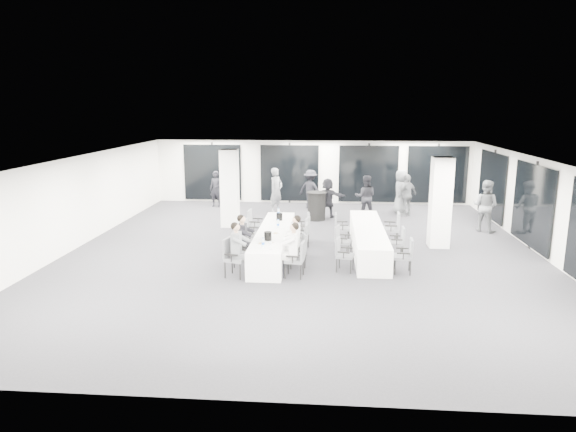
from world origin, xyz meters
name	(u,v)px	position (x,y,z in m)	size (l,w,h in m)	color
room	(332,201)	(0.89, 1.11, 1.39)	(14.04, 16.04, 2.84)	#27272C
column_left	(230,188)	(-2.80, 3.20, 1.40)	(0.60, 0.60, 2.80)	white
column_right	(440,202)	(4.20, 1.00, 1.40)	(0.60, 0.60, 2.80)	white
banquet_table_main	(274,242)	(-0.84, -0.29, 0.38)	(0.90, 5.00, 0.75)	white
banquet_table_side	(368,239)	(1.97, 0.25, 0.38)	(0.90, 5.00, 0.75)	white
cocktail_table	(317,206)	(0.31, 4.50, 0.55)	(0.78, 0.78, 1.08)	black
chair_main_left_near	(233,255)	(-1.67, -2.34, 0.58)	(0.62, 0.65, 1.01)	#4B4D53
chair_main_left_second	(239,247)	(-1.67, -1.45, 0.53)	(0.49, 0.54, 0.92)	#4B4D53
chair_main_left_mid	(244,238)	(-1.67, -0.53, 0.54)	(0.51, 0.56, 0.94)	#4B4D53
chair_main_left_fourth	(249,231)	(-1.67, 0.41, 0.51)	(0.51, 0.55, 0.90)	#4B4D53
chair_main_left_far	(254,223)	(-1.67, 1.42, 0.56)	(0.53, 0.58, 0.98)	#4B4D53
chair_main_right_near	(298,257)	(-0.01, -2.28, 0.54)	(0.53, 0.58, 0.95)	#4B4D53
chair_main_right_second	(299,248)	(-0.01, -1.38, 0.53)	(0.57, 0.59, 0.92)	#4B4D53
chair_main_right_mid	(301,238)	(0.00, -0.56, 0.58)	(0.52, 0.58, 1.01)	#4B4D53
chair_main_right_fourth	(303,231)	(0.00, 0.37, 0.56)	(0.58, 0.61, 0.99)	#4B4D53
chair_main_right_far	(304,226)	(-0.01, 1.20, 0.54)	(0.52, 0.57, 0.95)	#4B4D53
chair_side_left_near	(342,252)	(1.15, -1.68, 0.51)	(0.53, 0.56, 0.89)	#4B4D53
chair_side_left_mid	(341,239)	(1.15, -0.20, 0.50)	(0.53, 0.56, 0.87)	#4B4D53
chair_side_left_far	(340,226)	(1.14, 1.30, 0.54)	(0.48, 0.54, 0.94)	#4B4D53
chair_side_right_near	(406,254)	(2.80, -1.73, 0.53)	(0.50, 0.55, 0.93)	#4B4D53
chair_side_right_mid	(399,240)	(2.80, -0.28, 0.51)	(0.46, 0.51, 0.89)	#4B4D53
chair_side_right_far	(393,226)	(2.81, 1.10, 0.59)	(0.54, 0.60, 1.03)	#4B4D53
seated_guest_a	(239,246)	(-1.51, -2.37, 0.81)	(0.50, 0.38, 1.44)	slate
seated_guest_b	(245,237)	(-1.51, -1.45, 0.81)	(0.50, 0.38, 1.44)	black
seated_guest_c	(291,246)	(-0.17, -2.27, 0.81)	(0.50, 0.38, 1.44)	silver
seated_guest_d	(294,238)	(-0.17, -1.40, 0.81)	(0.50, 0.38, 1.44)	silver
standing_guest_a	(276,187)	(-1.38, 5.78, 1.04)	(0.76, 0.61, 2.08)	slate
standing_guest_b	(366,194)	(2.19, 4.98, 0.95)	(0.92, 0.56, 1.91)	black
standing_guest_c	(311,187)	(-0.01, 6.78, 0.93)	(1.21, 0.61, 1.87)	black
standing_guest_d	(407,192)	(3.87, 5.57, 0.94)	(1.11, 0.62, 1.89)	slate
standing_guest_e	(401,189)	(3.68, 6.00, 1.01)	(0.97, 0.59, 2.02)	slate
standing_guest_f	(328,195)	(0.72, 5.03, 0.88)	(1.62, 0.62, 1.76)	black
standing_guest_g	(216,187)	(-4.10, 6.79, 0.88)	(0.64, 0.52, 1.76)	black
standing_guest_h	(485,202)	(6.20, 3.14, 1.03)	(0.99, 0.60, 2.05)	slate
ice_bucket_near	(268,236)	(-0.86, -1.49, 0.87)	(0.21, 0.21, 0.24)	black
ice_bucket_far	(279,217)	(-0.79, 1.00, 0.86)	(0.20, 0.20, 0.23)	black
water_bottle_a	(263,243)	(-0.91, -2.15, 0.87)	(0.07, 0.07, 0.23)	silver
water_bottle_b	(278,224)	(-0.73, -0.02, 0.87)	(0.08, 0.08, 0.24)	silver
water_bottle_c	(279,212)	(-0.89, 1.71, 0.87)	(0.07, 0.07, 0.23)	silver
plate_a	(261,243)	(-1.01, -1.86, 0.76)	(0.21, 0.21, 0.03)	white
plate_b	(271,243)	(-0.74, -1.78, 0.76)	(0.18, 0.18, 0.03)	white
plate_c	(276,233)	(-0.73, -0.74, 0.76)	(0.21, 0.21, 0.03)	white
wine_glass	(271,243)	(-0.68, -2.39, 0.91)	(0.08, 0.08, 0.22)	silver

